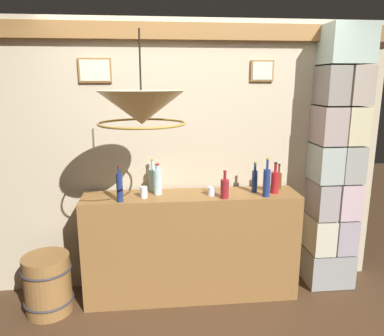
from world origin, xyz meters
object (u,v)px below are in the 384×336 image
object	(u,v)px
liquor_bottle_port	(267,182)
liquor_bottle_rye	(153,179)
glass_tumbler_highball	(211,191)
glass_tumbler_rocks	(144,192)
liquor_bottle_amaro	(158,181)
liquor_bottle_brandy	(225,188)
liquor_bottle_gin	(279,180)
liquor_bottle_scotch	(275,182)
pendant_lamp	(141,109)
liquor_bottle_tequila	(120,187)
liquor_bottle_sherry	(255,180)
wooden_barrel	(48,284)

from	to	relation	value
liquor_bottle_port	liquor_bottle_rye	distance (m)	1.01
glass_tumbler_highball	glass_tumbler_rocks	bearing A→B (deg)	-179.51
liquor_bottle_amaro	glass_tumbler_rocks	world-z (taller)	liquor_bottle_amaro
liquor_bottle_brandy	liquor_bottle_gin	bearing A→B (deg)	23.05
liquor_bottle_scotch	pendant_lamp	world-z (taller)	pendant_lamp
liquor_bottle_tequila	liquor_bottle_gin	bearing A→B (deg)	9.49
liquor_bottle_scotch	liquor_bottle_gin	distance (m)	0.15
liquor_bottle_rye	glass_tumbler_highball	world-z (taller)	liquor_bottle_rye
liquor_bottle_rye	glass_tumbler_rocks	xyz separation A→B (m)	(-0.08, -0.20, -0.06)
liquor_bottle_gin	glass_tumbler_rocks	bearing A→B (deg)	-173.12
glass_tumbler_highball	liquor_bottle_sherry	bearing A→B (deg)	9.00
liquor_bottle_scotch	liquor_bottle_gin	bearing A→B (deg)	58.77
liquor_bottle_rye	liquor_bottle_gin	size ratio (longest dim) A/B	1.26
liquor_bottle_rye	pendant_lamp	xyz separation A→B (m)	(-0.06, -0.77, 0.69)
liquor_bottle_brandy	pendant_lamp	size ratio (longest dim) A/B	0.40
liquor_bottle_brandy	liquor_bottle_port	bearing A→B (deg)	1.44
liquor_bottle_sherry	liquor_bottle_gin	xyz separation A→B (m)	(0.25, 0.08, -0.03)
liquor_bottle_scotch	liquor_bottle_brandy	xyz separation A→B (m)	(-0.47, -0.10, -0.01)
liquor_bottle_sherry	wooden_barrel	size ratio (longest dim) A/B	0.54
liquor_bottle_rye	liquor_bottle_tequila	bearing A→B (deg)	-133.40
pendant_lamp	liquor_bottle_brandy	bearing A→B (deg)	36.27
liquor_bottle_amaro	liquor_bottle_rye	distance (m)	0.12
liquor_bottle_amaro	liquor_bottle_brandy	bearing A→B (deg)	-16.73
glass_tumbler_rocks	pendant_lamp	world-z (taller)	pendant_lamp
liquor_bottle_gin	glass_tumbler_rocks	size ratio (longest dim) A/B	2.42
liquor_bottle_sherry	pendant_lamp	size ratio (longest dim) A/B	0.46
glass_tumbler_rocks	pendant_lamp	distance (m)	0.94
liquor_bottle_tequila	pendant_lamp	bearing A→B (deg)	-66.24
liquor_bottle_sherry	glass_tumbler_rocks	bearing A→B (deg)	-176.02
liquor_bottle_tequila	wooden_barrel	distance (m)	1.06
liquor_bottle_port	pendant_lamp	bearing A→B (deg)	-154.26
liquor_bottle_gin	liquor_bottle_brandy	bearing A→B (deg)	-156.95
liquor_bottle_amaro	liquor_bottle_sherry	xyz separation A→B (m)	(0.86, -0.02, -0.01)
liquor_bottle_scotch	liquor_bottle_brandy	world-z (taller)	liquor_bottle_scotch
liquor_bottle_scotch	liquor_bottle_amaro	distance (m)	1.04
liquor_bottle_port	glass_tumbler_highball	world-z (taller)	liquor_bottle_port
liquor_bottle_brandy	wooden_barrel	bearing A→B (deg)	-179.95
liquor_bottle_sherry	glass_tumbler_rocks	distance (m)	0.99
liquor_bottle_sherry	wooden_barrel	distance (m)	2.01
glass_tumbler_rocks	pendant_lamp	bearing A→B (deg)	-88.04
liquor_bottle_sherry	glass_tumbler_rocks	xyz separation A→B (m)	(-0.98, -0.07, -0.06)
liquor_bottle_brandy	liquor_bottle_gin	xyz separation A→B (m)	(0.55, 0.23, -0.01)
liquor_bottle_scotch	pendant_lamp	distance (m)	1.45
liquor_bottle_rye	liquor_bottle_sherry	size ratio (longest dim) A/B	1.06
pendant_lamp	wooden_barrel	bearing A→B (deg)	150.43
glass_tumbler_rocks	glass_tumbler_highball	bearing A→B (deg)	0.49
liquor_bottle_gin	glass_tumbler_rocks	xyz separation A→B (m)	(-1.23, -0.15, -0.03)
liquor_bottle_scotch	glass_tumbler_rocks	xyz separation A→B (m)	(-1.15, -0.02, -0.05)
liquor_bottle_port	liquor_bottle_gin	world-z (taller)	liquor_bottle_port
liquor_bottle_brandy	liquor_bottle_scotch	bearing A→B (deg)	12.35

